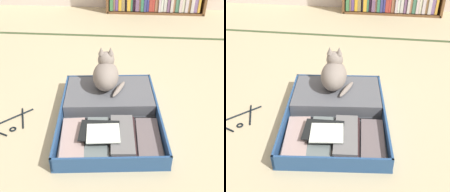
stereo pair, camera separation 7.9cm
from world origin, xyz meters
The scene contains 5 objects.
ground_plane centered at (0.00, 0.00, 0.00)m, with size 10.00×10.00×0.00m, color #C5B58C.
tatami_border centered at (0.00, 1.38, 0.00)m, with size 4.80×0.05×0.00m.
open_suitcase centered at (-0.03, 0.04, 0.04)m, with size 0.69×0.87×0.10m.
black_cat centered at (-0.07, 0.24, 0.20)m, with size 0.23×0.27×0.27m.
clothes_hanger centered at (-0.65, -0.10, 0.01)m, with size 0.27×0.27×0.01m.
Camera 1 is at (0.10, -1.34, 1.10)m, focal length 43.78 mm.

